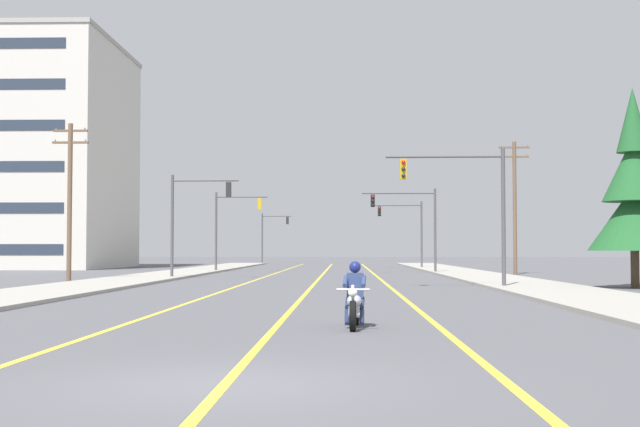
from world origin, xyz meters
The scene contains 16 objects.
ground_plane centered at (0.00, 0.00, 0.00)m, with size 400.00×400.00×0.00m, color #515156.
lane_stripe_center centered at (0.09, 45.00, 0.00)m, with size 0.16×100.00×0.01m, color yellow.
lane_stripe_left centered at (-3.41, 45.00, 0.00)m, with size 0.16×100.00×0.01m, color yellow.
lane_stripe_right centered at (3.70, 45.00, 0.00)m, with size 0.16×100.00×0.01m, color yellow.
sidewalk_kerb_right centered at (10.08, 40.00, 0.07)m, with size 4.40×110.00×0.14m, color #9E998E.
sidewalk_kerb_left centered at (-10.08, 40.00, 0.07)m, with size 4.40×110.00×0.14m, color #9E998E.
motorcycle_with_rider centered at (1.83, 8.08, 0.59)m, with size 0.70×2.19×1.46m.
traffic_signal_near_right centered at (7.12, 27.60, 4.12)m, with size 5.28×0.37×6.20m.
traffic_signal_near_left centered at (-7.54, 40.63, 4.05)m, with size 4.07×0.37×6.20m.
traffic_signal_mid_right centered at (6.66, 52.70, 4.13)m, with size 5.44×0.41×6.20m.
traffic_signal_mid_left centered at (-7.26, 56.62, 4.05)m, with size 4.10×0.39×6.20m.
traffic_signal_far_right centered at (7.44, 69.94, 4.08)m, with size 4.66×0.43×6.20m.
traffic_signal_far_left centered at (-7.44, 95.42, 4.02)m, with size 3.74×0.37×6.20m.
utility_pole_left_near centered at (-13.47, 36.27, 4.67)m, with size 2.01×0.26×8.67m.
utility_pole_right_far centered at (13.42, 49.57, 4.97)m, with size 2.14×0.26×9.22m.
conifer_tree_right_verge_near centered at (14.58, 28.24, 4.13)m, with size 4.10×4.10×9.02m.
Camera 1 is at (1.61, -11.12, 1.71)m, focal length 49.01 mm.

